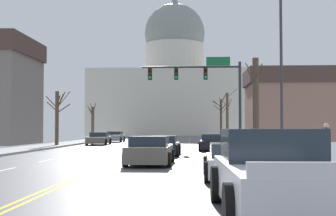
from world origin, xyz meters
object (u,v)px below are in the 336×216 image
Objects in this scene: sedan_near_00 at (213,143)px; sedan_near_01 at (163,146)px; signal_gantry at (205,82)px; sedan_oncoming_00 at (99,139)px; sedan_near_02 at (150,151)px; sedan_near_03 at (236,162)px; pedestrian_00 at (326,142)px; street_lamp_right at (276,61)px; sedan_oncoming_01 at (115,137)px; pickup_truck_near_04 at (276,176)px; bicycle_parked at (290,153)px.

sedan_near_01 is (-3.27, -6.29, -0.01)m from sedan_near_00.
signal_gantry is 1.84× the size of sedan_oncoming_00.
sedan_near_02 is 6.51m from sedan_near_03.
pedestrian_00 is (4.34, -18.58, -4.23)m from signal_gantry.
street_lamp_right is at bearing 24.14° from sedan_near_02.
sedan_oncoming_01 reaches higher than sedan_near_03.
sedan_oncoming_00 is 29.65m from pedestrian_00.
pickup_truck_near_04 is at bearing -89.91° from sedan_near_00.
sedan_oncoming_01 is (-7.08, 26.30, 0.03)m from sedan_near_01.
street_lamp_right is 1.92× the size of sedan_near_03.
sedan_near_01 is at bearing 133.46° from bicycle_parked.
signal_gantry is at bearing 102.31° from street_lamp_right.
sedan_near_02 is 34.02m from sedan_oncoming_01.
pickup_truck_near_04 is at bearing -73.94° from sedan_near_02.
pickup_truck_near_04 is at bearing -102.65° from bicycle_parked.
pedestrian_00 reaches higher than sedan_oncoming_01.
sedan_near_01 reaches higher than sedan_near_03.
sedan_near_03 reaches higher than bicycle_parked.
street_lamp_right is (3.12, -14.29, -0.34)m from signal_gantry.
signal_gantry is 1.85× the size of sedan_near_01.
pickup_truck_near_04 reaches higher than sedan_near_00.
pedestrian_00 is (3.85, -14.88, 0.51)m from sedan_near_00.
sedan_near_01 is at bearing 103.85° from sedan_near_03.
sedan_oncoming_00 is 2.56× the size of pedestrian_00.
street_lamp_right is 1.84× the size of sedan_oncoming_01.
sedan_near_01 is 19.25m from pickup_truck_near_04.
sedan_near_02 is at bearing 119.96° from sedan_near_03.
sedan_oncoming_00 is at bearing 108.92° from sedan_near_03.
street_lamp_right reaches higher than sedan_near_01.
street_lamp_right is 1.91× the size of sedan_oncoming_00.
sedan_near_02 is at bearing 106.06° from pickup_truck_near_04.
sedan_near_01 reaches higher than bicycle_parked.
sedan_oncoming_01 is (-12.98, 30.60, -4.38)m from street_lamp_right.
signal_gantry reaches higher than sedan_near_02.
sedan_near_03 is at bearing -115.85° from bicycle_parked.
pickup_truck_near_04 is at bearing -80.10° from sedan_near_01.
pedestrian_00 is at bearing 69.79° from pickup_truck_near_04.
sedan_near_01 is at bearing 99.90° from pickup_truck_near_04.
sedan_near_00 is 13.72m from sedan_near_02.
sedan_oncoming_00 is at bearing 143.43° from signal_gantry.
sedan_near_02 is at bearing -174.95° from bicycle_parked.
pickup_truck_near_04 is 1.23× the size of sedan_oncoming_00.
sedan_oncoming_00 is at bearing 106.11° from sedan_near_02.
sedan_near_03 is 40.26m from sedan_oncoming_01.
signal_gantry is 1.76× the size of sedan_near_02.
sedan_near_00 reaches higher than bicycle_parked.
sedan_near_00 is at bearing -82.56° from signal_gantry.
sedan_near_01 is at bearing -117.49° from sedan_near_00.
sedan_near_01 is 0.99× the size of sedan_oncoming_00.
sedan_oncoming_01 is at bearing 112.99° from street_lamp_right.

